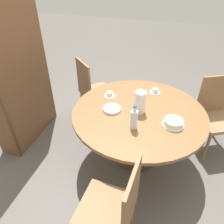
{
  "coord_description": "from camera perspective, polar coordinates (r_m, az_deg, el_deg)",
  "views": [
    {
      "loc": [
        -1.89,
        -0.28,
        2.08
      ],
      "look_at": [
        0.0,
        0.3,
        0.64
      ],
      "focal_mm": 35.0,
      "sensor_mm": 36.0,
      "label": 1
    }
  ],
  "objects": [
    {
      "name": "chair_b",
      "position": [
        3.15,
        -4.99,
        5.83
      ],
      "size": [
        0.59,
        0.59,
        0.95
      ],
      "rotation": [
        0.0,
        0.0,
        7.11
      ],
      "color": "olive",
      "rests_on": "ground_plane"
    },
    {
      "name": "chair_a",
      "position": [
        2.93,
        25.46,
        -0.45
      ],
      "size": [
        0.57,
        0.57,
        0.95
      ],
      "rotation": [
        0.0,
        0.0,
        5.19
      ],
      "color": "olive",
      "rests_on": "ground_plane"
    },
    {
      "name": "plate_stack",
      "position": [
        2.33,
        -0.03,
        0.77
      ],
      "size": [
        0.19,
        0.19,
        0.03
      ],
      "color": "white",
      "rests_on": "dining_table"
    },
    {
      "name": "water_bottle",
      "position": [
        2.05,
        5.64,
        -1.85
      ],
      "size": [
        0.07,
        0.07,
        0.26
      ],
      "color": "silver",
      "rests_on": "dining_table"
    },
    {
      "name": "chair_c",
      "position": [
        1.83,
        0.44,
        -23.61
      ],
      "size": [
        0.44,
        0.44,
        0.95
      ],
      "rotation": [
        0.0,
        0.0,
        9.38
      ],
      "color": "olive",
      "rests_on": "ground_plane"
    },
    {
      "name": "cake_main",
      "position": [
        2.2,
        15.73,
        -2.76
      ],
      "size": [
        0.21,
        0.21,
        0.07
      ],
      "color": "white",
      "rests_on": "dining_table"
    },
    {
      "name": "cup_b",
      "position": [
        2.56,
        -0.65,
        4.56
      ],
      "size": [
        0.13,
        0.13,
        0.06
      ],
      "color": "white",
      "rests_on": "dining_table"
    },
    {
      "name": "coffee_pot",
      "position": [
        2.27,
        7.36,
        2.75
      ],
      "size": [
        0.12,
        0.12,
        0.28
      ],
      "color": "white",
      "rests_on": "dining_table"
    },
    {
      "name": "cup_a",
      "position": [
        2.68,
        11.19,
        5.34
      ],
      "size": [
        0.13,
        0.13,
        0.06
      ],
      "color": "white",
      "rests_on": "dining_table"
    },
    {
      "name": "dining_table",
      "position": [
        2.41,
        6.91,
        -2.15
      ],
      "size": [
        1.43,
        1.43,
        0.72
      ],
      "color": "#473828",
      "rests_on": "ground_plane"
    },
    {
      "name": "bookshelf",
      "position": [
        2.9,
        -23.08,
        8.24
      ],
      "size": [
        0.91,
        0.28,
        1.85
      ],
      "rotation": [
        0.0,
        0.0,
        3.14
      ],
      "color": "brown",
      "rests_on": "ground_plane"
    },
    {
      "name": "ground_plane",
      "position": [
        2.82,
        6.04,
        -11.74
      ],
      "size": [
        14.0,
        14.0,
        0.0
      ],
      "primitive_type": "plane",
      "color": "#56514C"
    }
  ]
}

